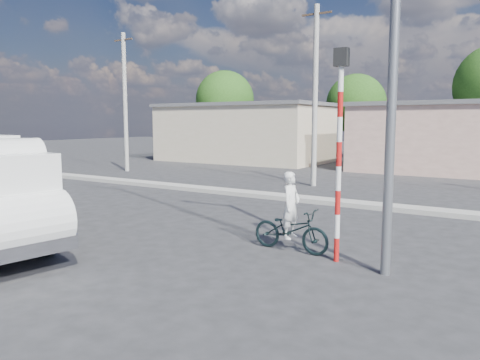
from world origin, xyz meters
The scene contains 8 objects.
ground_plane centered at (0.00, 0.00, 0.00)m, with size 120.00×120.00×0.00m, color #28282B.
median centered at (0.00, 8.00, 0.08)m, with size 40.00×0.80×0.16m, color #99968E.
bicycle centered at (2.03, 1.69, 0.49)m, with size 0.65×1.86×0.98m, color black.
cyclist centered at (2.03, 1.69, 0.75)m, with size 0.55×0.36×1.50m, color white.
traffic_pole centered at (3.20, 1.50, 2.59)m, with size 0.28×0.18×4.36m.
streetlight centered at (4.14, 1.20, 4.96)m, with size 2.34×0.22×9.00m.
building_row centered at (1.10, 22.00, 2.13)m, with size 37.80×7.30×4.44m.
utility_poles centered at (3.25, 12.00, 4.07)m, with size 35.40×0.24×8.00m.
Camera 1 is at (6.67, -7.58, 2.90)m, focal length 35.00 mm.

